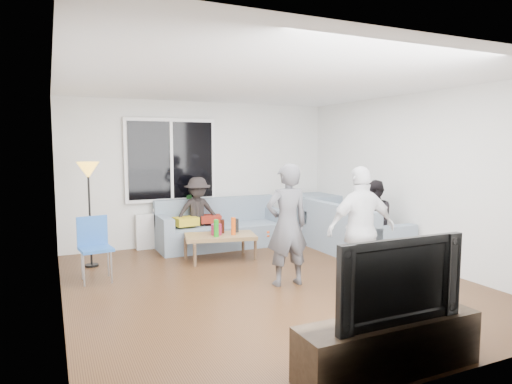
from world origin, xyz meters
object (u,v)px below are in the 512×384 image
side_chair (96,250)px  spectator_back (198,213)px  television (391,278)px  player_right (361,229)px  spectator_right (374,221)px  sofa_right_section (354,229)px  coffee_table (220,247)px  player_left (287,225)px  floor_lamp (90,215)px  sofa_back_section (222,223)px  tv_console (389,346)px

side_chair → spectator_back: (1.81, 1.27, 0.20)m
television → player_right: bearing=58.6°
television → spectator_right: bearing=52.5°
spectator_back → sofa_right_section: bearing=-31.7°
sofa_right_section → spectator_back: (-2.26, 1.46, 0.21)m
coffee_table → player_left: player_left is taller
spectator_right → side_chair: bearing=-88.4°
coffee_table → sofa_right_section: bearing=-15.2°
side_chair → television: (1.89, -3.53, 0.35)m
sofa_right_section → spectator_back: bearing=57.2°
floor_lamp → spectator_back: 1.87m
player_left → spectator_back: bearing=-76.5°
sofa_back_section → floor_lamp: (-2.26, -0.42, 0.36)m
player_right → television: bearing=65.3°
spectator_right → player_right: bearing=-34.0°
sofa_right_section → floor_lamp: size_ratio=1.28×
player_left → spectator_right: (1.83, 0.50, -0.15)m
spectator_back → side_chair: bearing=-143.8°
floor_lamp → tv_console: floor_lamp is taller
sofa_right_section → spectator_back: spectator_back is taller
sofa_right_section → player_right: size_ratio=1.28×
coffee_table → side_chair: 1.96m
spectator_right → floor_lamp: bearing=-99.1°
sofa_back_section → coffee_table: (-0.35, -0.84, -0.22)m
sofa_right_section → player_left: player_left is taller
player_left → player_right: size_ratio=1.01×
sofa_back_section → player_left: 2.46m
spectator_back → tv_console: bearing=-88.0°
sofa_back_section → player_left: (-0.02, -2.43, 0.37)m
sofa_right_section → spectator_right: (0.00, -0.50, 0.21)m
side_chair → floor_lamp: size_ratio=0.55×
sofa_right_section → side_chair: (-4.07, 0.19, 0.01)m
sofa_back_section → sofa_right_section: 2.31m
floor_lamp → player_right: (2.94, -2.63, 0.00)m
side_chair → floor_lamp: floor_lamp is taller
floor_lamp → coffee_table: bearing=-12.4°
coffee_table → player_right: bearing=-64.8°
side_chair → spectator_right: spectator_right is taller
player_right → spectator_back: bearing=-63.0°
sofa_right_section → tv_console: sofa_right_section is taller
floor_lamp → television: bearing=-66.5°
spectator_right → spectator_back: spectator_right is taller
spectator_right → player_left: bearing=-63.5°
side_chair → floor_lamp: (0.00, 0.82, 0.35)m
spectator_right → tv_console: 3.60m
floor_lamp → spectator_right: (4.07, -1.51, -0.14)m
tv_console → television: 0.56m
sofa_right_section → spectator_right: spectator_right is taller
sofa_back_section → television: size_ratio=1.96×
floor_lamp → television: floor_lamp is taller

